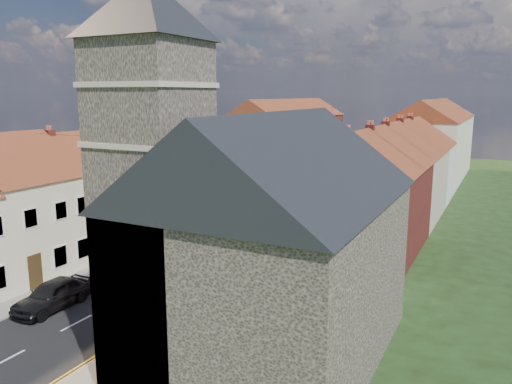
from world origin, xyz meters
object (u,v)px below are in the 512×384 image
(car_mid, at_px, (187,232))
(pedestrian_right, at_px, (294,236))
(car_near, at_px, (53,294))
(pedestrian_right_b, at_px, (310,219))
(lamppost, at_px, (206,187))
(car_far, at_px, (321,176))
(car_distant, at_px, (342,169))
(church, at_px, (257,225))

(car_mid, bearing_deg, pedestrian_right, 6.13)
(car_near, height_order, pedestrian_right_b, pedestrian_right_b)
(lamppost, distance_m, car_far, 26.92)
(car_near, distance_m, car_distant, 50.69)
(car_far, bearing_deg, church, -73.67)
(car_mid, height_order, pedestrian_right_b, pedestrian_right_b)
(car_distant, bearing_deg, pedestrian_right, -71.37)
(church, bearing_deg, pedestrian_right_b, 104.45)
(car_distant, bearing_deg, lamppost, -85.44)
(car_mid, distance_m, pedestrian_right_b, 10.39)
(pedestrian_right, bearing_deg, car_mid, 11.95)
(car_near, relative_size, pedestrian_right_b, 2.84)
(church, bearing_deg, car_near, -177.22)
(church, height_order, car_mid, church)
(car_far, height_order, car_distant, car_distant)
(car_distant, bearing_deg, pedestrian_right_b, -70.65)
(car_near, bearing_deg, lamppost, 93.05)
(car_near, relative_size, pedestrian_right, 2.94)
(pedestrian_right, distance_m, pedestrian_right_b, 5.23)
(lamppost, height_order, car_far, lamppost)
(car_far, relative_size, pedestrian_right_b, 2.48)
(car_distant, relative_size, pedestrian_right_b, 2.85)
(pedestrian_right, xyz_separation_m, pedestrian_right_b, (-0.68, 5.19, 0.03))
(pedestrian_right_b, bearing_deg, car_distant, -74.18)
(church, relative_size, pedestrian_right_b, 9.58)
(pedestrian_right, height_order, pedestrian_right_b, pedestrian_right_b)
(lamppost, relative_size, pedestrian_right_b, 3.78)
(church, relative_size, lamppost, 2.53)
(pedestrian_right_b, bearing_deg, lamppost, 26.95)
(car_near, xyz_separation_m, car_mid, (-0.74, 13.40, -0.05))
(car_far, height_order, pedestrian_right_b, pedestrian_right_b)
(pedestrian_right_b, bearing_deg, car_mid, 48.23)
(car_mid, relative_size, pedestrian_right_b, 2.75)
(car_distant, relative_size, pedestrian_right, 2.95)
(lamppost, bearing_deg, pedestrian_right_b, 23.53)
(pedestrian_right, bearing_deg, car_far, -77.12)
(car_mid, bearing_deg, lamppost, 90.31)
(church, relative_size, car_far, 3.86)
(car_mid, bearing_deg, church, -54.34)
(lamppost, relative_size, car_far, 1.52)
(car_near, height_order, pedestrian_right, pedestrian_right)
(car_near, xyz_separation_m, car_far, (-0.74, 44.00, -0.20))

